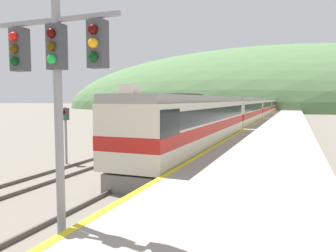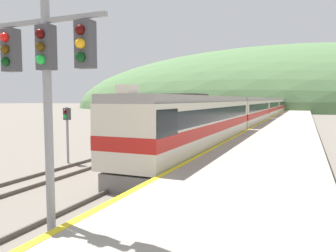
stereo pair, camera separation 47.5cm
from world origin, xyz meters
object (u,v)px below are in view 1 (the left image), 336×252
(carriage_second, at_px, (243,112))
(carriage_third, at_px, (259,108))
(carriage_fourth, at_px, (268,106))
(express_train_lead_car, at_px, (197,123))
(signal_post_siding, at_px, (65,123))
(signal_mast_main, at_px, (57,74))

(carriage_second, bearing_deg, carriage_third, 90.00)
(carriage_fourth, bearing_deg, express_train_lead_car, -90.00)
(express_train_lead_car, xyz_separation_m, carriage_third, (0.00, 40.95, -0.01))
(carriage_second, relative_size, signal_post_siding, 5.67)
(carriage_second, distance_m, signal_mast_main, 36.20)
(carriage_third, distance_m, signal_post_siding, 46.97)
(carriage_third, distance_m, signal_mast_main, 56.18)
(carriage_third, relative_size, signal_post_siding, 5.67)
(carriage_third, relative_size, carriage_fourth, 1.00)
(express_train_lead_car, height_order, carriage_second, express_train_lead_car)
(carriage_fourth, relative_size, signal_post_siding, 5.67)
(signal_post_siding, bearing_deg, carriage_fourth, 84.49)
(carriage_third, height_order, signal_post_siding, carriage_third)
(signal_post_siding, bearing_deg, carriage_third, 82.14)
(carriage_fourth, height_order, signal_post_siding, carriage_fourth)
(carriage_third, bearing_deg, signal_mast_main, -88.88)
(carriage_fourth, distance_m, signal_mast_main, 76.18)
(express_train_lead_car, bearing_deg, signal_post_siding, -139.02)
(signal_mast_main, bearing_deg, express_train_lead_car, 94.12)
(carriage_second, bearing_deg, express_train_lead_car, -90.00)
(express_train_lead_car, relative_size, signal_mast_main, 3.14)
(signal_mast_main, bearing_deg, carriage_third, 91.12)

